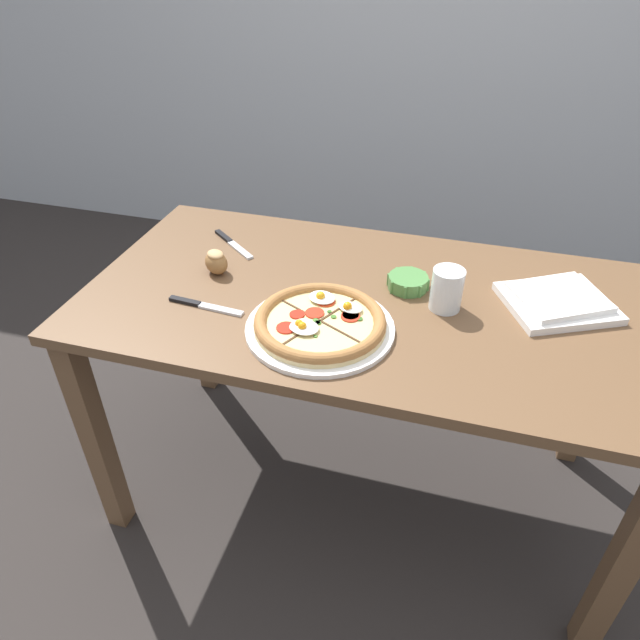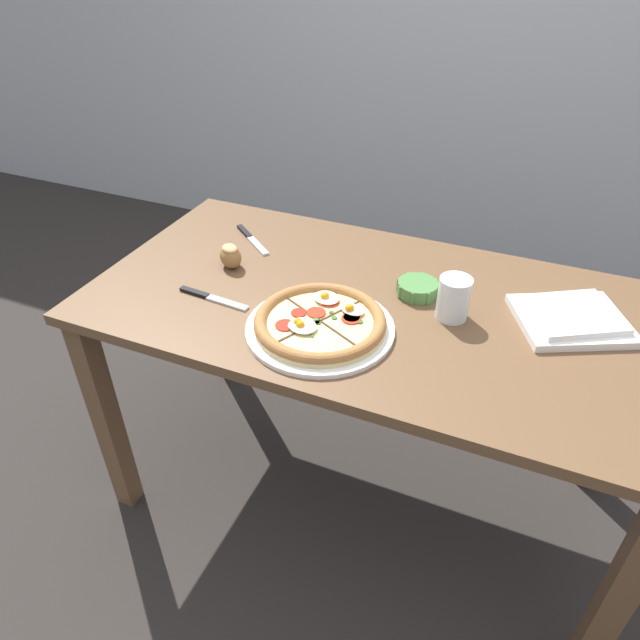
% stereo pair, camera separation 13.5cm
% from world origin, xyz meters
% --- Properties ---
extents(ground_plane, '(12.00, 12.00, 0.00)m').
position_xyz_m(ground_plane, '(0.00, 0.00, 0.00)').
color(ground_plane, '#2D2826').
extents(dining_table, '(1.47, 0.77, 0.76)m').
position_xyz_m(dining_table, '(0.00, 0.00, 0.65)').
color(dining_table, brown).
rests_on(dining_table, ground_plane).
extents(pizza, '(0.36, 0.36, 0.05)m').
position_xyz_m(pizza, '(-0.08, -0.17, 0.78)').
color(pizza, white).
rests_on(pizza, dining_table).
extents(ramekin_bowl, '(0.11, 0.11, 0.04)m').
position_xyz_m(ramekin_bowl, '(0.10, 0.07, 0.78)').
color(ramekin_bowl, '#4C8442').
rests_on(ramekin_bowl, dining_table).
extents(napkin_folded, '(0.32, 0.31, 0.04)m').
position_xyz_m(napkin_folded, '(0.47, 0.09, 0.77)').
color(napkin_folded, white).
rests_on(napkin_folded, dining_table).
extents(bread_piece_near, '(0.09, 0.09, 0.07)m').
position_xyz_m(bread_piece_near, '(-0.42, 0.01, 0.79)').
color(bread_piece_near, olive).
rests_on(bread_piece_near, dining_table).
extents(knife_main, '(0.21, 0.03, 0.01)m').
position_xyz_m(knife_main, '(-0.39, -0.16, 0.76)').
color(knife_main, silver).
rests_on(knife_main, dining_table).
extents(knife_spare, '(0.17, 0.14, 0.01)m').
position_xyz_m(knife_spare, '(-0.45, 0.17, 0.76)').
color(knife_spare, silver).
rests_on(knife_spare, dining_table).
extents(water_glass, '(0.08, 0.08, 0.11)m').
position_xyz_m(water_glass, '(0.20, 0.01, 0.81)').
color(water_glass, white).
rests_on(water_glass, dining_table).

